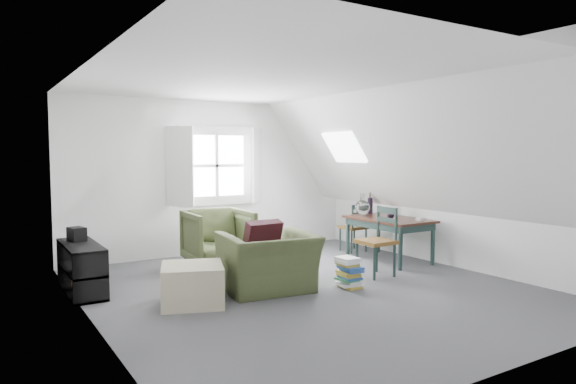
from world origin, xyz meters
TOP-DOWN VIEW (x-y plane):
  - floor at (0.00, 0.00)m, footprint 5.50×5.50m
  - ceiling at (0.00, 0.00)m, footprint 5.50×5.50m
  - wall_back at (0.00, 2.75)m, footprint 5.00×0.00m
  - wall_front at (0.00, -2.75)m, footprint 5.00×0.00m
  - wall_left at (-2.50, 0.00)m, footprint 0.00×5.50m
  - wall_right at (2.50, 0.00)m, footprint 0.00×5.50m
  - slope_left at (-1.55, 0.00)m, footprint 3.19×5.50m
  - slope_right at (1.55, 0.00)m, footprint 3.19×5.50m
  - dormer_window at (0.00, 2.68)m, footprint 1.71×0.35m
  - skylight at (1.55, 1.30)m, footprint 0.35×0.75m
  - armchair_near at (-0.46, 0.19)m, footprint 1.18×1.06m
  - armchair_far at (-0.39, 1.80)m, footprint 0.93×0.96m
  - throw_pillow at (-0.46, 0.34)m, footprint 0.47×0.29m
  - ottoman at (-1.44, 0.16)m, footprint 0.84×0.84m
  - dining_table at (1.99, 0.74)m, footprint 0.79×1.32m
  - demijohn at (1.84, 1.19)m, footprint 0.24×0.24m
  - vase_twigs at (2.09, 1.29)m, footprint 0.08×0.09m
  - cup at (1.74, 0.44)m, footprint 0.14×0.14m
  - paper_box at (2.19, 0.29)m, footprint 0.13×0.10m
  - dining_chair_far at (2.01, 1.59)m, footprint 0.38×0.38m
  - dining_chair_near at (1.18, 0.08)m, footprint 0.44×0.44m
  - media_shelf at (-2.38, 1.27)m, footprint 0.38×1.14m
  - electronics_box at (-2.38, 1.56)m, footprint 0.21×0.26m
  - magazine_stack at (0.45, -0.21)m, footprint 0.28×0.34m

SIDE VIEW (x-z plane):
  - floor at x=0.00m, z-range 0.00..0.00m
  - armchair_near at x=-0.46m, z-range -0.35..0.35m
  - armchair_far at x=-0.39m, z-range -0.42..0.42m
  - magazine_stack at x=0.45m, z-range 0.00..0.38m
  - ottoman at x=-1.44m, z-range 0.00..0.44m
  - media_shelf at x=-2.38m, z-range -0.03..0.56m
  - dining_chair_far at x=2.01m, z-range 0.02..0.83m
  - dining_chair_near at x=1.18m, z-range 0.02..0.95m
  - dining_table at x=1.99m, z-range 0.24..0.91m
  - throw_pillow at x=-0.46m, z-range 0.37..0.85m
  - electronics_box at x=-2.38m, z-range 0.57..0.75m
  - cup at x=1.74m, z-range 0.61..0.71m
  - paper_box at x=2.19m, z-range 0.66..0.70m
  - demijohn at x=1.84m, z-range 0.63..0.97m
  - vase_twigs at x=2.09m, z-range 0.48..1.14m
  - wall_back at x=0.00m, z-range -1.25..3.75m
  - wall_front at x=0.00m, z-range -1.25..3.75m
  - wall_left at x=-2.50m, z-range -1.50..4.00m
  - wall_right at x=2.50m, z-range -1.50..4.00m
  - dormer_window at x=0.00m, z-range 0.80..2.10m
  - skylight at x=1.55m, z-range 1.51..1.98m
  - slope_left at x=-1.55m, z-range -0.47..4.02m
  - slope_right at x=1.55m, z-range -0.47..4.02m
  - ceiling at x=0.00m, z-range 2.50..2.50m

